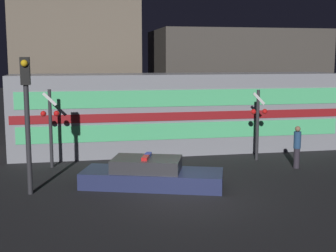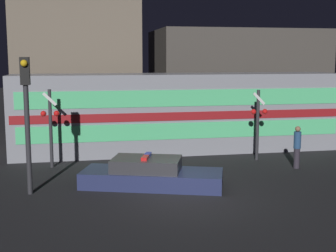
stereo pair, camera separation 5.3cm
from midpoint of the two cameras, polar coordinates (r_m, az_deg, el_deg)
The scene contains 9 objects.
ground_plane at distance 15.41m, azimuth 2.12°, elevation -8.85°, with size 120.00×120.00×0.00m, color black.
train at distance 22.84m, azimuth 1.49°, elevation 1.65°, with size 15.91×2.86×3.78m.
police_car at distance 16.71m, azimuth -2.03°, elevation -5.98°, with size 5.26×3.24×1.15m.
pedestrian at distance 20.05m, azimuth 15.54°, elevation -2.45°, with size 0.30×0.30×1.76m.
crossing_signal_near at distance 21.04m, azimuth 10.99°, elevation 0.65°, with size 0.76×0.33×3.15m.
crossing_signal_far at distance 19.85m, azimuth -14.06°, elevation 0.28°, with size 0.76×0.33×3.27m.
traffic_light_corner at distance 16.02m, azimuth -16.78°, elevation 2.15°, with size 0.30×0.46×4.57m.
building_left at distance 27.93m, azimuth -10.98°, elevation 7.76°, with size 7.10×4.09×8.67m.
building_center at distance 31.49m, azimuth 8.20°, elevation 5.71°, with size 10.57×6.61×6.29m.
Camera 2 is at (-3.38, -14.33, 4.56)m, focal length 50.00 mm.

